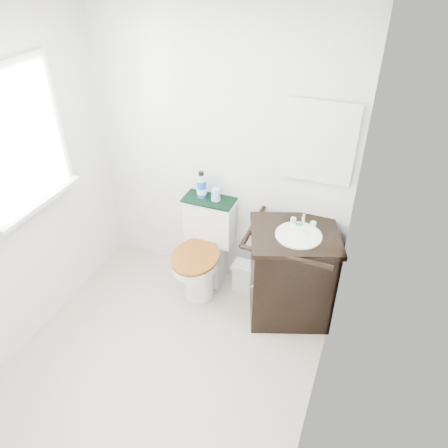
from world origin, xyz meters
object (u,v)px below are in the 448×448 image
Objects in this scene: vanity at (291,272)px; trash_bin at (244,276)px; toilet at (205,253)px; mouthwash_bottle at (202,185)px; cup at (216,195)px.

vanity reaches higher than trash_bin.
toilet is at bearing -169.64° from trash_bin.
mouthwash_bottle is (-0.07, 0.14, 0.59)m from toilet.
toilet is at bearing -62.83° from mouthwash_bottle.
trash_bin is at bearing -10.64° from mouthwash_bottle.
trash_bin is 0.91m from mouthwash_bottle.
mouthwash_bottle reaches higher than toilet.
vanity is 3.22× the size of trash_bin.
mouthwash_bottle reaches higher than vanity.
mouthwash_bottle reaches higher than cup.
trash_bin is at bearing 163.83° from vanity.
cup is at bearing 166.35° from trash_bin.
mouthwash_bottle is 2.30× the size of cup.
trash_bin is at bearing 10.36° from toilet.
toilet is 0.90× the size of vanity.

